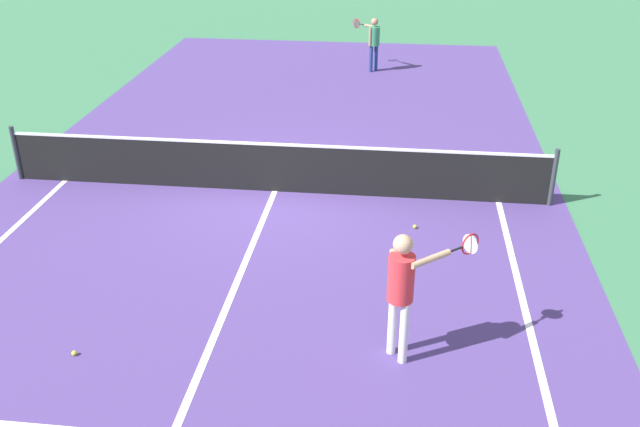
{
  "coord_description": "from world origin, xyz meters",
  "views": [
    {
      "loc": [
        2.26,
        -11.92,
        5.58
      ],
      "look_at": [
        1.18,
        -2.82,
        1.0
      ],
      "focal_mm": 39.98,
      "sensor_mm": 36.0,
      "label": 1
    }
  ],
  "objects_px": {
    "player_near": "(403,283)",
    "net": "(274,167)",
    "tennis_ball_near_net": "(415,227)",
    "tennis_ball_mid_court": "(74,353)",
    "player_far": "(373,39)"
  },
  "relations": [
    {
      "from": "player_near",
      "to": "tennis_ball_mid_court",
      "type": "height_order",
      "value": "player_near"
    },
    {
      "from": "net",
      "to": "tennis_ball_near_net",
      "type": "height_order",
      "value": "net"
    },
    {
      "from": "net",
      "to": "player_far",
      "type": "relative_size",
      "value": 6.63
    },
    {
      "from": "tennis_ball_mid_court",
      "to": "tennis_ball_near_net",
      "type": "bearing_deg",
      "value": 42.93
    },
    {
      "from": "tennis_ball_near_net",
      "to": "tennis_ball_mid_court",
      "type": "bearing_deg",
      "value": -137.07
    },
    {
      "from": "net",
      "to": "player_near",
      "type": "bearing_deg",
      "value": -62.93
    },
    {
      "from": "tennis_ball_mid_court",
      "to": "player_near",
      "type": "bearing_deg",
      "value": 6.53
    },
    {
      "from": "player_far",
      "to": "net",
      "type": "bearing_deg",
      "value": -99.01
    },
    {
      "from": "player_far",
      "to": "player_near",
      "type": "bearing_deg",
      "value": -85.64
    },
    {
      "from": "tennis_ball_near_net",
      "to": "tennis_ball_mid_court",
      "type": "relative_size",
      "value": 1.0
    },
    {
      "from": "player_near",
      "to": "player_far",
      "type": "distance_m",
      "value": 13.39
    },
    {
      "from": "player_near",
      "to": "player_far",
      "type": "bearing_deg",
      "value": 94.36
    },
    {
      "from": "player_near",
      "to": "tennis_ball_near_net",
      "type": "height_order",
      "value": "player_near"
    },
    {
      "from": "player_near",
      "to": "tennis_ball_near_net",
      "type": "relative_size",
      "value": 26.11
    },
    {
      "from": "player_near",
      "to": "net",
      "type": "bearing_deg",
      "value": 117.07
    }
  ]
}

